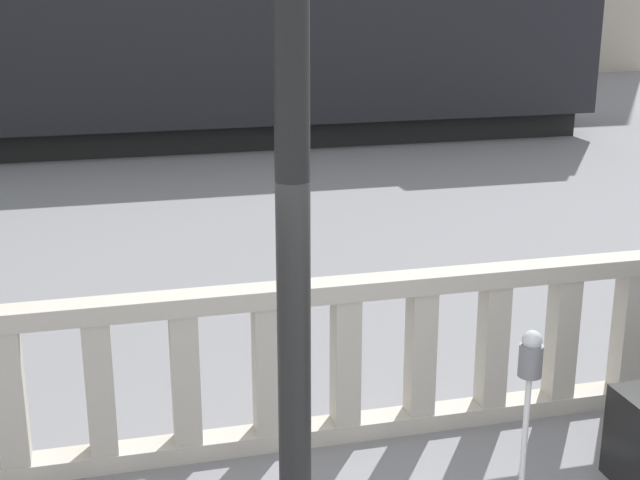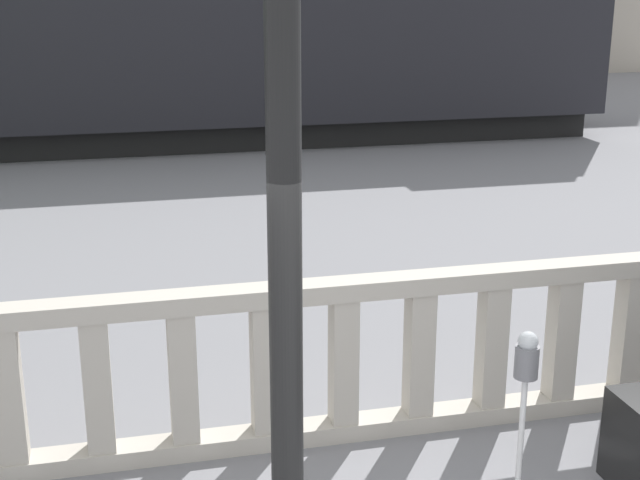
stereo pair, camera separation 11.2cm
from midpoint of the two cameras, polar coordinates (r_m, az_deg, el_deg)
name	(u,v)px [view 2 (the right image)]	position (r m, az deg, el deg)	size (l,w,h in m)	color
balustrade	(343,360)	(6.92, 1.98, -7.70)	(13.11, 0.24, 1.31)	#BCB5A8
lamppost	(283,135)	(4.51, -1.64, 6.74)	(0.40, 0.40, 5.68)	black
parking_meter	(526,371)	(6.01, 13.57, -8.15)	(0.16, 0.16, 1.31)	silver
train_far	(311,12)	(34.71, -0.47, 14.36)	(19.72, 2.80, 4.46)	black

